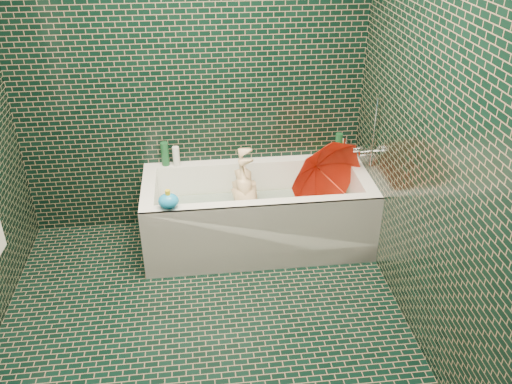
{
  "coord_description": "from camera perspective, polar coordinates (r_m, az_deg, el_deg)",
  "views": [
    {
      "loc": [
        0.02,
        -2.46,
        2.49
      ],
      "look_at": [
        0.42,
        0.82,
        0.56
      ],
      "focal_mm": 38.0,
      "sensor_mm": 36.0,
      "label": 1
    }
  ],
  "objects": [
    {
      "name": "wall_front",
      "position": [
        1.63,
        -5.48,
        -19.38
      ],
      "size": [
        2.8,
        0.0,
        2.8
      ],
      "primitive_type": "plane",
      "rotation": [
        -1.57,
        0.0,
        0.0
      ],
      "color": "black",
      "rests_on": "floor"
    },
    {
      "name": "child",
      "position": [
        4.1,
        -0.77,
        -1.95
      ],
      "size": [
        0.99,
        0.48,
        0.29
      ],
      "primitive_type": "imported",
      "rotation": [
        -1.51,
        0.0,
        -1.71
      ],
      "color": "#DEBA8B",
      "rests_on": "bathtub"
    },
    {
      "name": "bath_mat",
      "position": [
        4.22,
        0.14,
        -3.43
      ],
      "size": [
        1.35,
        0.47,
        0.01
      ],
      "primitive_type": "cube",
      "color": "green",
      "rests_on": "bathtub"
    },
    {
      "name": "bathtub",
      "position": [
        4.17,
        0.17,
        -2.92
      ],
      "size": [
        1.7,
        0.75,
        0.55
      ],
      "color": "white",
      "rests_on": "floor"
    },
    {
      "name": "bottle_right_tall",
      "position": [
        4.37,
        8.68,
        4.88
      ],
      "size": [
        0.07,
        0.07,
        0.2
      ],
      "primitive_type": "cylinder",
      "rotation": [
        0.0,
        0.0,
        -0.38
      ],
      "color": "#154B26",
      "rests_on": "bathtub"
    },
    {
      "name": "wall_back",
      "position": [
        4.06,
        -6.97,
        12.15
      ],
      "size": [
        2.8,
        0.0,
        2.8
      ],
      "primitive_type": "plane",
      "rotation": [
        1.57,
        0.0,
        0.0
      ],
      "color": "black",
      "rests_on": "floor"
    },
    {
      "name": "umbrella",
      "position": [
        4.03,
        8.21,
        0.87
      ],
      "size": [
        0.9,
        0.87,
        0.8
      ],
      "primitive_type": "imported",
      "rotation": [
        0.18,
        -0.41,
        0.33
      ],
      "color": "red",
      "rests_on": "bathtub"
    },
    {
      "name": "wall_right",
      "position": [
        3.04,
        18.8,
        4.42
      ],
      "size": [
        0.0,
        2.8,
        2.8
      ],
      "primitive_type": "plane",
      "rotation": [
        1.57,
        0.0,
        -1.57
      ],
      "color": "black",
      "rests_on": "floor"
    },
    {
      "name": "rubber_duck",
      "position": [
        4.35,
        7.06,
        4.05
      ],
      "size": [
        0.12,
        0.1,
        0.09
      ],
      "rotation": [
        0.0,
        0.0,
        -0.43
      ],
      "color": "yellow",
      "rests_on": "bathtub"
    },
    {
      "name": "bath_toy",
      "position": [
        3.68,
        -9.2,
        -0.93
      ],
      "size": [
        0.17,
        0.16,
        0.14
      ],
      "rotation": [
        0.0,
        0.0,
        -0.41
      ],
      "color": "#1787D3",
      "rests_on": "bathtub"
    },
    {
      "name": "bottle_left_short",
      "position": [
        4.23,
        -8.4,
        3.72
      ],
      "size": [
        0.06,
        0.06,
        0.16
      ],
      "primitive_type": "cylinder",
      "rotation": [
        0.0,
        0.0,
        0.22
      ],
      "color": "white",
      "rests_on": "bathtub"
    },
    {
      "name": "faucet",
      "position": [
        4.07,
        11.65,
        4.59
      ],
      "size": [
        0.18,
        0.19,
        0.55
      ],
      "color": "silver",
      "rests_on": "wall_right"
    },
    {
      "name": "floor",
      "position": [
        3.5,
        -5.34,
        -15.32
      ],
      "size": [
        2.8,
        2.8,
        0.0
      ],
      "primitive_type": "plane",
      "color": "black",
      "rests_on": "ground"
    },
    {
      "name": "bottle_left_tall",
      "position": [
        4.25,
        -9.55,
        3.98
      ],
      "size": [
        0.07,
        0.07,
        0.19
      ],
      "primitive_type": "cylinder",
      "rotation": [
        0.0,
        0.0,
        -0.16
      ],
      "color": "#154B26",
      "rests_on": "bathtub"
    },
    {
      "name": "water",
      "position": [
        4.14,
        0.14,
        -1.76
      ],
      "size": [
        1.48,
        0.53,
        0.0
      ],
      "primitive_type": "cube",
      "color": "silver",
      "rests_on": "bathtub"
    },
    {
      "name": "soap_bottle_b",
      "position": [
        4.44,
        9.41,
        3.85
      ],
      "size": [
        0.09,
        0.1,
        0.17
      ],
      "primitive_type": "imported",
      "rotation": [
        0.0,
        0.0,
        -0.25
      ],
      "color": "#58207B",
      "rests_on": "bathtub"
    },
    {
      "name": "bottle_right_pump",
      "position": [
        4.37,
        9.28,
        4.65
      ],
      "size": [
        0.06,
        0.06,
        0.17
      ],
      "primitive_type": "cylinder",
      "rotation": [
        0.0,
        0.0,
        0.33
      ],
      "color": "silver",
      "rests_on": "bathtub"
    },
    {
      "name": "soap_bottle_c",
      "position": [
        4.44,
        9.26,
        3.87
      ],
      "size": [
        0.15,
        0.15,
        0.18
      ],
      "primitive_type": "imported",
      "rotation": [
        0.0,
        0.0,
        0.07
      ],
      "color": "#154B26",
      "rests_on": "bathtub"
    },
    {
      "name": "soap_bottle_a",
      "position": [
        4.47,
        9.84,
        3.96
      ],
      "size": [
        0.14,
        0.14,
        0.28
      ],
      "primitive_type": "imported",
      "rotation": [
        0.0,
        0.0,
        -0.32
      ],
      "color": "white",
      "rests_on": "bathtub"
    }
  ]
}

